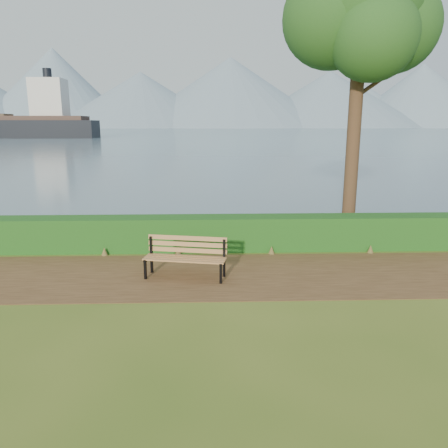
{
  "coord_description": "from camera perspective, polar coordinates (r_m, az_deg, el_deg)",
  "views": [
    {
      "loc": [
        -0.19,
        -10.02,
        3.69
      ],
      "look_at": [
        0.19,
        1.2,
        1.1
      ],
      "focal_mm": 35.0,
      "sensor_mm": 36.0,
      "label": 1
    }
  ],
  "objects": [
    {
      "name": "ground",
      "position": [
        10.68,
        -0.81,
        -7.22
      ],
      "size": [
        140.0,
        140.0,
        0.0
      ],
      "primitive_type": "plane",
      "color": "#46611B",
      "rests_on": "ground"
    },
    {
      "name": "tree",
      "position": [
        15.68,
        17.51,
        25.01
      ],
      "size": [
        4.97,
        4.16,
        9.56
      ],
      "rotation": [
        0.0,
        0.0,
        -0.27
      ],
      "color": "#3B2418",
      "rests_on": "ground"
    },
    {
      "name": "water",
      "position": [
        270.05,
        -1.97,
        12.21
      ],
      "size": [
        700.0,
        510.0,
        0.0
      ],
      "primitive_type": "cube",
      "color": "slate",
      "rests_on": "ground"
    },
    {
      "name": "bench",
      "position": [
        10.72,
        -5.01,
        -3.97
      ],
      "size": [
        2.06,
        0.96,
        1.0
      ],
      "rotation": [
        0.0,
        0.0,
        -0.2
      ],
      "color": "black",
      "rests_on": "ground"
    },
    {
      "name": "hedge",
      "position": [
        13.02,
        -1.06,
        -1.19
      ],
      "size": [
        32.0,
        0.85,
        1.0
      ],
      "primitive_type": "cube",
      "color": "#1A4E16",
      "rests_on": "ground"
    },
    {
      "name": "path",
      "position": [
        10.96,
        -0.85,
        -6.66
      ],
      "size": [
        40.0,
        3.4,
        0.01
      ],
      "primitive_type": "cube",
      "color": "#4E321B",
      "rests_on": "ground"
    },
    {
      "name": "mountains",
      "position": [
        416.86,
        -3.34,
        16.28
      ],
      "size": [
        585.0,
        190.0,
        70.0
      ],
      "color": "gray",
      "rests_on": "ground"
    }
  ]
}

